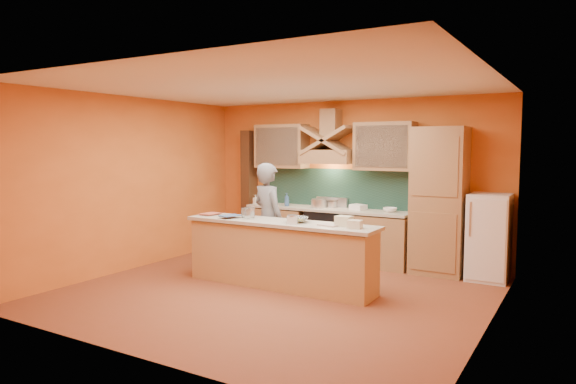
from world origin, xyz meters
The scene contains 36 objects.
floor centered at (0.00, 0.00, 0.00)m, with size 5.50×5.00×0.01m, color brown.
ceiling centered at (0.00, 0.00, 2.80)m, with size 5.50×5.00×0.01m, color white.
wall_back centered at (0.00, 2.50, 1.40)m, with size 5.50×0.02×2.80m, color orange.
wall_front centered at (0.00, -2.50, 1.40)m, with size 5.50×0.02×2.80m, color orange.
wall_left centered at (-2.75, 0.00, 1.40)m, with size 0.02×5.00×2.80m, color orange.
wall_right centered at (2.75, 0.00, 1.40)m, with size 0.02×5.00×2.80m, color orange.
base_cabinet_left centered at (-1.25, 2.20, 0.43)m, with size 1.10×0.60×0.86m, color #A4764B.
base_cabinet_right centered at (0.65, 2.20, 0.43)m, with size 1.10×0.60×0.86m, color #A4764B.
counter_top centered at (-0.30, 2.20, 0.90)m, with size 3.00×0.62×0.04m, color #BAB09D.
stove centered at (-0.30, 2.20, 0.45)m, with size 0.60×0.58×0.90m, color black.
backsplash centered at (-0.30, 2.48, 1.25)m, with size 3.00×0.03×0.70m, color #18342C.
range_hood centered at (-0.30, 2.25, 1.82)m, with size 0.92×0.50×0.24m, color #A4764B.
hood_chimney centered at (-0.30, 2.35, 2.40)m, with size 0.30×0.30×0.50m, color #A4764B.
upper_cabinet_left centered at (-1.30, 2.33, 2.00)m, with size 1.00×0.35×0.80m, color #A4764B.
upper_cabinet_right centered at (0.70, 2.33, 2.00)m, with size 1.00×0.35×0.80m, color #A4764B.
pantry_column centered at (1.65, 2.20, 1.15)m, with size 0.80×0.60×2.30m, color #A4764B.
fridge centered at (2.40, 2.20, 0.65)m, with size 0.58×0.60×1.30m, color white.
trim_column_left centered at (-2.05, 2.35, 1.15)m, with size 0.20×0.30×2.30m, color #472816.
island_body centered at (-0.10, 0.30, 0.44)m, with size 2.80×0.55×0.88m, color tan.
island_top centered at (-0.10, 0.30, 0.92)m, with size 2.90×0.62×0.05m, color #BAB09D.
person centered at (-0.60, 0.78, 0.87)m, with size 0.64×0.42×1.75m, color slate.
pot_large centered at (-0.44, 2.17, 0.98)m, with size 0.27×0.27×0.16m, color silver.
pot_small centered at (-0.27, 2.34, 0.97)m, with size 0.19×0.19×0.13m, color silver.
soap_bottle_a centered at (-1.74, 2.11, 1.01)m, with size 0.08×0.08×0.17m, color white.
soap_bottle_b centered at (-1.05, 2.10, 1.04)m, with size 0.09×0.09×0.24m, color #315488.
bowl_back centered at (0.84, 2.25, 0.96)m, with size 0.23×0.23×0.07m, color white.
dish_rack centered at (0.27, 2.27, 0.96)m, with size 0.25×0.20×0.09m, color white.
book_lower centered at (-1.48, 0.33, 0.96)m, with size 0.22×0.30×0.03m, color #BF5944.
book_upper centered at (-1.00, 0.23, 0.98)m, with size 0.21×0.29×0.02m, color #3F5C8B.
jar_large centered at (-0.60, 0.26, 1.03)m, with size 0.15×0.15×0.17m, color white.
jar_small centered at (-0.76, 0.38, 1.02)m, with size 0.11×0.11×0.14m, color silver.
kitchen_scale centered at (0.18, 0.16, 1.00)m, with size 0.13×0.13×0.11m, color silver.
mixing_bowl centered at (0.17, 0.33, 0.98)m, with size 0.31×0.31×0.08m, color silver.
cloth centered at (0.68, 0.29, 0.95)m, with size 0.27×0.20×0.02m, color beige.
grocery_bag_a centered at (0.87, 0.35, 1.01)m, with size 0.21×0.17×0.14m, color beige.
grocery_bag_b centered at (1.07, 0.25, 1.00)m, with size 0.17×0.14×0.11m, color beige.
Camera 1 is at (3.65, -5.84, 2.01)m, focal length 32.00 mm.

